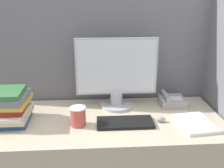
{
  "coord_description": "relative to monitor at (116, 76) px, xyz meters",
  "views": [
    {
      "loc": [
        -0.06,
        -1.23,
        1.57
      ],
      "look_at": [
        0.04,
        0.38,
        0.99
      ],
      "focal_mm": 42.0,
      "sensor_mm": 36.0,
      "label": 1
    }
  ],
  "objects": [
    {
      "name": "cubicle_panel_rear",
      "position": [
        -0.09,
        0.18,
        -0.12
      ],
      "size": [
        1.97,
        0.04,
        1.75
      ],
      "color": "slate",
      "rests_on": "ground_plane"
    },
    {
      "name": "desk",
      "position": [
        -0.09,
        -0.2,
        -0.61
      ],
      "size": [
        1.57,
        0.69,
        0.76
      ],
      "color": "beige",
      "rests_on": "ground_plane"
    },
    {
      "name": "monitor",
      "position": [
        0.0,
        0.0,
        0.0
      ],
      "size": [
        0.58,
        0.24,
        0.51
      ],
      "color": "#B7B7BC",
      "rests_on": "desk"
    },
    {
      "name": "keyboard",
      "position": [
        0.03,
        -0.28,
        -0.23
      ],
      "size": [
        0.36,
        0.17,
        0.02
      ],
      "color": "black",
      "rests_on": "desk"
    },
    {
      "name": "mouse",
      "position": [
        0.27,
        -0.27,
        -0.22
      ],
      "size": [
        0.06,
        0.04,
        0.04
      ],
      "color": "gray",
      "rests_on": "desk"
    },
    {
      "name": "coffee_cup",
      "position": [
        -0.27,
        -0.28,
        -0.17
      ],
      "size": [
        0.1,
        0.1,
        0.13
      ],
      "color": "#BF4C3F",
      "rests_on": "desk"
    },
    {
      "name": "book_stack",
      "position": [
        -0.7,
        -0.2,
        -0.13
      ],
      "size": [
        0.24,
        0.29,
        0.22
      ],
      "color": "#264C8C",
      "rests_on": "desk"
    },
    {
      "name": "desk_telephone",
      "position": [
        0.41,
        -0.01,
        -0.2
      ],
      "size": [
        0.18,
        0.18,
        0.1
      ],
      "color": "#99999E",
      "rests_on": "desk"
    },
    {
      "name": "paper_pile",
      "position": [
        0.48,
        -0.32,
        -0.23
      ],
      "size": [
        0.24,
        0.3,
        0.02
      ],
      "color": "white",
      "rests_on": "desk"
    }
  ]
}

